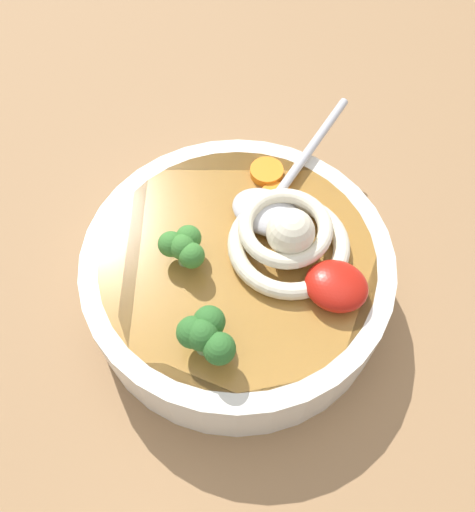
# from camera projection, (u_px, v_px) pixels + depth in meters

# --- Properties ---
(table_slab) EXTENTS (1.19, 1.19, 0.04)m
(table_slab) POSITION_uv_depth(u_px,v_px,m) (257.00, 280.00, 0.50)
(table_slab) COLOR #936D47
(table_slab) RESTS_ON ground
(soup_bowl) EXTENTS (0.25, 0.25, 0.06)m
(soup_bowl) POSITION_uv_depth(u_px,v_px,m) (237.00, 275.00, 0.45)
(soup_bowl) COLOR silver
(soup_bowl) RESTS_ON table_slab
(noodle_pile) EXTENTS (0.11, 0.10, 0.04)m
(noodle_pile) POSITION_uv_depth(u_px,v_px,m) (288.00, 238.00, 0.41)
(noodle_pile) COLOR beige
(noodle_pile) RESTS_ON soup_bowl
(soup_spoon) EXTENTS (0.07, 0.18, 0.02)m
(soup_spoon) POSITION_uv_depth(u_px,v_px,m) (274.00, 200.00, 0.44)
(soup_spoon) COLOR #B7B7BC
(soup_spoon) RESTS_ON soup_bowl
(chili_sauce_dollop) EXTENTS (0.05, 0.04, 0.02)m
(chili_sauce_dollop) POSITION_uv_depth(u_px,v_px,m) (336.00, 286.00, 0.39)
(chili_sauce_dollop) COLOR #B2190F
(chili_sauce_dollop) RESTS_ON soup_bowl
(broccoli_floret_rear) EXTENTS (0.04, 0.04, 0.04)m
(broccoli_floret_rear) POSITION_uv_depth(u_px,v_px,m) (208.00, 336.00, 0.36)
(broccoli_floret_rear) COLOR #7A9E60
(broccoli_floret_rear) RESTS_ON soup_bowl
(broccoli_floret_center) EXTENTS (0.04, 0.03, 0.03)m
(broccoli_floret_center) POSITION_uv_depth(u_px,v_px,m) (183.00, 246.00, 0.40)
(broccoli_floret_center) COLOR #7A9E60
(broccoli_floret_center) RESTS_ON soup_bowl
(carrot_slice_beside_noodles) EXTENTS (0.03, 0.03, 0.00)m
(carrot_slice_beside_noodles) POSITION_uv_depth(u_px,v_px,m) (271.00, 194.00, 0.45)
(carrot_slice_beside_noodles) COLOR orange
(carrot_slice_beside_noodles) RESTS_ON soup_bowl
(carrot_slice_left) EXTENTS (0.03, 0.03, 0.01)m
(carrot_slice_left) POSITION_uv_depth(u_px,v_px,m) (267.00, 172.00, 0.46)
(carrot_slice_left) COLOR orange
(carrot_slice_left) RESTS_ON soup_bowl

